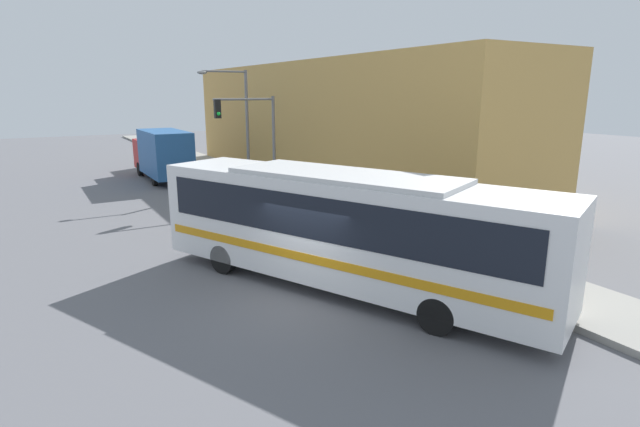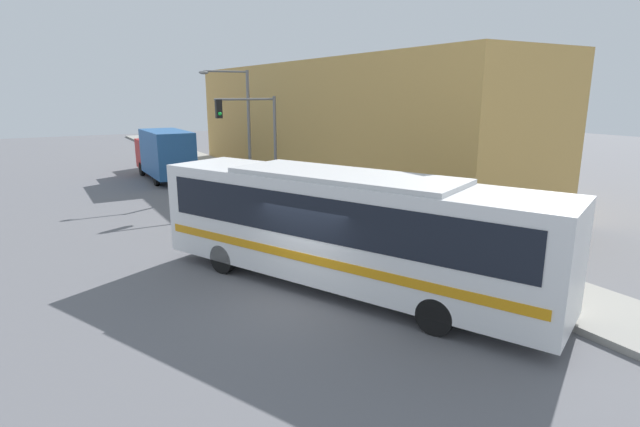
% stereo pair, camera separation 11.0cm
% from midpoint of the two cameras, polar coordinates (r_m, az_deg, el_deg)
% --- Properties ---
extents(ground_plane, '(120.00, 120.00, 0.00)m').
position_cam_midpoint_polar(ground_plane, '(13.71, -1.89, -9.75)').
color(ground_plane, slate).
extents(sidewalk, '(2.84, 70.00, 0.18)m').
position_cam_midpoint_polar(sidewalk, '(33.69, -9.46, 4.36)').
color(sidewalk, gray).
rests_on(sidewalk, ground_plane).
extents(building_facade, '(6.00, 29.74, 7.15)m').
position_cam_midpoint_polar(building_facade, '(31.55, 0.71, 10.29)').
color(building_facade, tan).
rests_on(building_facade, ground_plane).
extents(city_bus, '(7.13, 11.85, 3.33)m').
position_cam_midpoint_polar(city_bus, '(13.85, 2.52, -1.17)').
color(city_bus, white).
rests_on(city_bus, ground_plane).
extents(delivery_truck, '(2.25, 7.22, 3.15)m').
position_cam_midpoint_polar(delivery_truck, '(33.15, -17.67, 6.58)').
color(delivery_truck, '#265999').
rests_on(delivery_truck, ground_plane).
extents(fire_hydrant, '(0.21, 0.28, 0.68)m').
position_cam_midpoint_polar(fire_hydrant, '(18.82, 6.89, -1.60)').
color(fire_hydrant, '#999999').
rests_on(fire_hydrant, sidewalk).
extents(traffic_light_pole, '(3.28, 0.35, 5.08)m').
position_cam_midpoint_polar(traffic_light_pole, '(26.04, -7.75, 9.68)').
color(traffic_light_pole, slate).
rests_on(traffic_light_pole, sidewalk).
extents(parking_meter, '(0.14, 0.14, 1.37)m').
position_cam_midpoint_polar(parking_meter, '(22.75, -0.72, 2.67)').
color(parking_meter, slate).
rests_on(parking_meter, sidewalk).
extents(street_lamp, '(2.93, 0.28, 6.50)m').
position_cam_midpoint_polar(street_lamp, '(29.84, -9.23, 10.99)').
color(street_lamp, slate).
rests_on(street_lamp, sidewalk).
extents(pedestrian_near_corner, '(0.34, 0.34, 1.72)m').
position_cam_midpoint_polar(pedestrian_near_corner, '(19.28, 9.33, 0.33)').
color(pedestrian_near_corner, '#47382D').
rests_on(pedestrian_near_corner, sidewalk).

